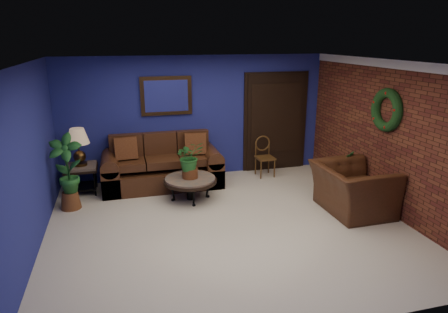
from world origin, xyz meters
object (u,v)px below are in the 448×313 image
object	(u,v)px
sofa	(162,168)
armchair	(352,189)
table_lamp	(78,142)
side_chair	(264,153)
end_table	(81,172)
coffee_table	(190,181)

from	to	relation	value
sofa	armchair	bearing A→B (deg)	-35.59
armchair	table_lamp	bearing A→B (deg)	64.44
sofa	side_chair	bearing A→B (deg)	0.68
side_chair	sofa	bearing A→B (deg)	178.29
sofa	armchair	xyz separation A→B (m)	(2.94, -2.11, 0.06)
end_table	side_chair	distance (m)	3.67
sofa	table_lamp	xyz separation A→B (m)	(-1.51, -0.04, 0.64)
sofa	end_table	size ratio (longest dim) A/B	3.87
coffee_table	table_lamp	distance (m)	2.19
sofa	armchair	world-z (taller)	sofa
sofa	table_lamp	world-z (taller)	table_lamp
end_table	table_lamp	size ratio (longest dim) A/B	0.87
sofa	table_lamp	size ratio (longest dim) A/B	3.37
coffee_table	sofa	bearing A→B (deg)	114.79
coffee_table	table_lamp	xyz separation A→B (m)	(-1.92, 0.85, 0.63)
end_table	table_lamp	distance (m)	0.57
sofa	armchair	distance (m)	3.62
coffee_table	end_table	world-z (taller)	end_table
armchair	coffee_table	bearing A→B (deg)	63.67
side_chair	end_table	bearing A→B (deg)	178.58
coffee_table	table_lamp	world-z (taller)	table_lamp
sofa	end_table	world-z (taller)	sofa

